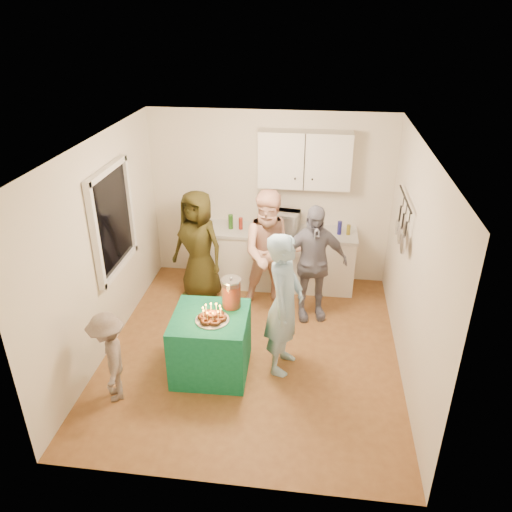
# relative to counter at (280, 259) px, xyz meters

# --- Properties ---
(floor) EXTENTS (4.00, 4.00, 0.00)m
(floor) POSITION_rel_counter_xyz_m (-0.20, -1.70, -0.43)
(floor) COLOR brown
(floor) RESTS_ON ground
(ceiling) EXTENTS (4.00, 4.00, 0.00)m
(ceiling) POSITION_rel_counter_xyz_m (-0.20, -1.70, 2.17)
(ceiling) COLOR white
(ceiling) RESTS_ON floor
(back_wall) EXTENTS (3.60, 3.60, 0.00)m
(back_wall) POSITION_rel_counter_xyz_m (-0.20, 0.30, 0.87)
(back_wall) COLOR silver
(back_wall) RESTS_ON floor
(left_wall) EXTENTS (4.00, 4.00, 0.00)m
(left_wall) POSITION_rel_counter_xyz_m (-2.00, -1.70, 0.87)
(left_wall) COLOR silver
(left_wall) RESTS_ON floor
(right_wall) EXTENTS (4.00, 4.00, 0.00)m
(right_wall) POSITION_rel_counter_xyz_m (1.60, -1.70, 0.87)
(right_wall) COLOR silver
(right_wall) RESTS_ON floor
(window_night) EXTENTS (0.04, 1.00, 1.20)m
(window_night) POSITION_rel_counter_xyz_m (-1.97, -1.40, 1.12)
(window_night) COLOR black
(window_night) RESTS_ON left_wall
(counter) EXTENTS (2.20, 0.58, 0.86)m
(counter) POSITION_rel_counter_xyz_m (0.00, 0.00, 0.00)
(counter) COLOR white
(counter) RESTS_ON floor
(countertop) EXTENTS (2.24, 0.62, 0.05)m
(countertop) POSITION_rel_counter_xyz_m (0.00, -0.00, 0.46)
(countertop) COLOR beige
(countertop) RESTS_ON counter
(upper_cabinet) EXTENTS (1.30, 0.30, 0.80)m
(upper_cabinet) POSITION_rel_counter_xyz_m (0.30, 0.15, 1.52)
(upper_cabinet) COLOR white
(upper_cabinet) RESTS_ON back_wall
(pot_rack) EXTENTS (0.12, 1.00, 0.60)m
(pot_rack) POSITION_rel_counter_xyz_m (1.52, -1.00, 1.17)
(pot_rack) COLOR black
(pot_rack) RESTS_ON right_wall
(microwave) EXTENTS (0.58, 0.44, 0.30)m
(microwave) POSITION_rel_counter_xyz_m (-0.01, 0.00, 0.63)
(microwave) COLOR white
(microwave) RESTS_ON countertop
(party_table) EXTENTS (0.88, 0.88, 0.76)m
(party_table) POSITION_rel_counter_xyz_m (-0.63, -2.15, -0.05)
(party_table) COLOR #106F47
(party_table) RESTS_ON floor
(donut_cake) EXTENTS (0.38, 0.38, 0.18)m
(donut_cake) POSITION_rel_counter_xyz_m (-0.58, -2.22, 0.42)
(donut_cake) COLOR #381C0C
(donut_cake) RESTS_ON party_table
(punch_jar) EXTENTS (0.22, 0.22, 0.34)m
(punch_jar) POSITION_rel_counter_xyz_m (-0.41, -1.91, 0.50)
(punch_jar) COLOR red
(punch_jar) RESTS_ON party_table
(man_birthday) EXTENTS (0.52, 0.70, 1.74)m
(man_birthday) POSITION_rel_counter_xyz_m (0.20, -1.96, 0.44)
(man_birthday) COLOR #99C2DF
(man_birthday) RESTS_ON floor
(woman_back_left) EXTENTS (0.94, 0.78, 1.64)m
(woman_back_left) POSITION_rel_counter_xyz_m (-1.14, -0.48, 0.39)
(woman_back_left) COLOR #504816
(woman_back_left) RESTS_ON floor
(woman_back_center) EXTENTS (0.95, 0.79, 1.76)m
(woman_back_center) POSITION_rel_counter_xyz_m (-0.08, -0.67, 0.45)
(woman_back_center) COLOR #E58D77
(woman_back_center) RESTS_ON floor
(woman_back_right) EXTENTS (1.03, 0.62, 1.64)m
(woman_back_right) POSITION_rel_counter_xyz_m (0.48, -0.83, 0.39)
(woman_back_right) COLOR black
(woman_back_right) RESTS_ON floor
(child_near_left) EXTENTS (0.65, 0.79, 1.07)m
(child_near_left) POSITION_rel_counter_xyz_m (-1.60, -2.73, 0.10)
(child_near_left) COLOR #655750
(child_near_left) RESTS_ON floor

